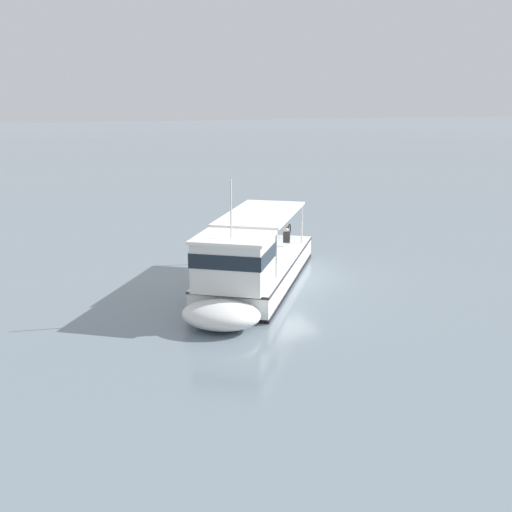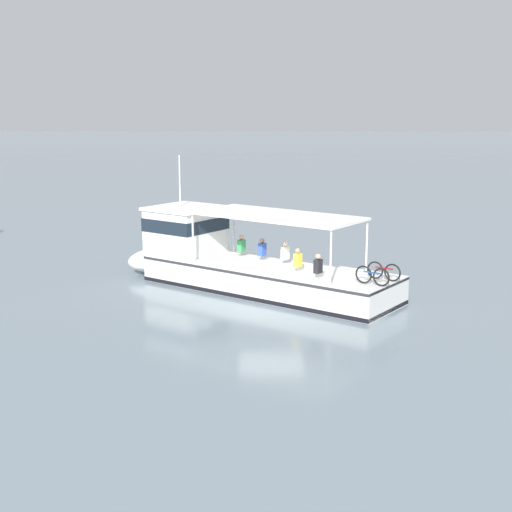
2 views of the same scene
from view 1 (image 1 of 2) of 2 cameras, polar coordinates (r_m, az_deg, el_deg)
ground_plane at (r=29.93m, az=2.99°, el=-1.98°), size 400.00×400.00×0.00m
ferry_main at (r=27.39m, az=-0.49°, el=-1.28°), size 9.97×12.10×5.32m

